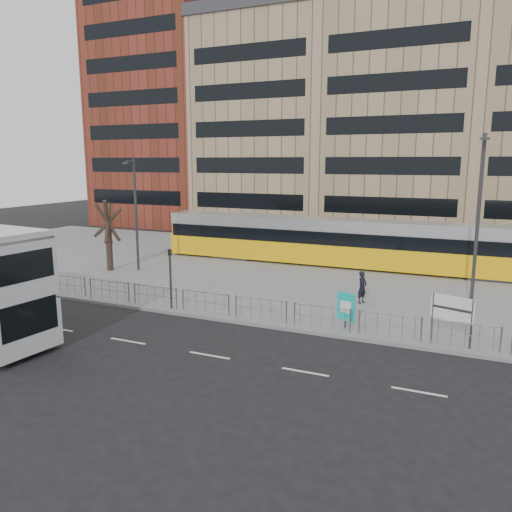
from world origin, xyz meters
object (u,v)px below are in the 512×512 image
at_px(pedestrian, 362,287).
at_px(tram, 352,243).
at_px(ad_panel, 346,307).
at_px(bare_tree, 106,198).
at_px(station_sign, 452,311).
at_px(lamp_post_west, 135,210).
at_px(lamp_post_east, 478,215).
at_px(traffic_light_west, 170,271).

bearing_deg(pedestrian, tram, 39.24).
height_order(ad_panel, bare_tree, bare_tree).
bearing_deg(ad_panel, station_sign, 12.58).
xyz_separation_m(station_sign, ad_panel, (-4.48, 0.27, -0.46)).
height_order(tram, bare_tree, bare_tree).
bearing_deg(lamp_post_west, pedestrian, -6.99).
relative_size(station_sign, bare_tree, 0.28).
xyz_separation_m(pedestrian, lamp_post_west, (-16.05, 1.97, 3.33)).
relative_size(ad_panel, lamp_post_east, 0.19).
bearing_deg(pedestrian, traffic_light_west, 142.32).
bearing_deg(pedestrian, lamp_post_west, 106.14).
relative_size(traffic_light_west, lamp_post_east, 0.35).
height_order(lamp_post_west, bare_tree, lamp_post_west).
bearing_deg(bare_tree, pedestrian, -3.73).
bearing_deg(traffic_light_west, station_sign, -3.60).
distance_m(tram, lamp_post_west, 15.42).
bearing_deg(ad_panel, traffic_light_west, -160.33).
bearing_deg(station_sign, bare_tree, -176.68).
relative_size(lamp_post_east, bare_tree, 1.21).
bearing_deg(ad_panel, pedestrian, 108.08).
bearing_deg(ad_panel, lamp_post_west, 174.73).
height_order(tram, lamp_post_west, lamp_post_west).
distance_m(ad_panel, lamp_post_west, 17.70).
bearing_deg(station_sign, lamp_post_east, 100.98).
bearing_deg(lamp_post_west, lamp_post_east, -1.10).
xyz_separation_m(tram, station_sign, (7.28, -13.77, -0.28)).
xyz_separation_m(pedestrian, bare_tree, (-17.79, 1.16, 4.15)).
bearing_deg(pedestrian, lamp_post_east, -50.72).
height_order(lamp_post_east, bare_tree, lamp_post_east).
relative_size(pedestrian, lamp_post_east, 0.20).
distance_m(station_sign, traffic_light_west, 13.47).
distance_m(tram, lamp_post_east, 11.47).
relative_size(station_sign, traffic_light_west, 0.66).
distance_m(ad_panel, lamp_post_east, 8.76).
bearing_deg(station_sign, ad_panel, -165.68).
bearing_deg(station_sign, pedestrian, 152.90).
bearing_deg(traffic_light_west, bare_tree, 141.02).
height_order(station_sign, pedestrian, station_sign).
distance_m(pedestrian, bare_tree, 18.30).
height_order(traffic_light_west, lamp_post_west, lamp_post_west).
bearing_deg(bare_tree, lamp_post_west, 25.00).
bearing_deg(tram, lamp_post_east, -43.64).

